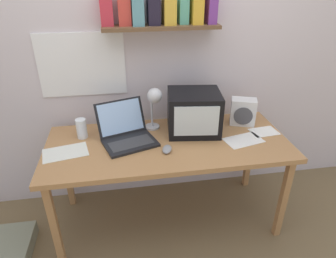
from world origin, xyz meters
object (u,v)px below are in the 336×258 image
corner_desk (168,149)px  loose_paper_near_monitor (243,140)px  loose_paper_near_laptop (264,132)px  juice_glass (82,129)px  open_notebook (65,152)px  crt_monitor (194,112)px  laptop (126,131)px  computer_mouse (167,149)px  space_heater (243,112)px  desk_lamp (154,100)px

corner_desk → loose_paper_near_monitor: bearing=-7.7°
corner_desk → loose_paper_near_laptop: bearing=1.8°
juice_glass → open_notebook: (-0.10, -0.19, -0.06)m
crt_monitor → loose_paper_near_laptop: (0.52, -0.11, -0.15)m
laptop → computer_mouse: bearing=-56.0°
corner_desk → space_heater: size_ratio=7.89×
desk_lamp → juice_glass: size_ratio=2.36×
corner_desk → space_heater: 0.66m
corner_desk → open_notebook: bearing=-177.4°
juice_glass → open_notebook: bearing=-116.9°
crt_monitor → loose_paper_near_monitor: crt_monitor is taller
laptop → juice_glass: 0.32m
loose_paper_near_monitor → open_notebook: bearing=178.1°
corner_desk → laptop: bearing=164.4°
corner_desk → laptop: 0.32m
desk_lamp → laptop: bearing=-171.6°
crt_monitor → loose_paper_near_laptop: bearing=-4.5°
computer_mouse → open_notebook: (-0.66, 0.09, -0.01)m
space_heater → juice_glass: bearing=-159.1°
computer_mouse → open_notebook: computer_mouse is taller
laptop → juice_glass: (-0.31, 0.08, 0.00)m
corner_desk → loose_paper_near_monitor: size_ratio=5.74×
juice_glass → computer_mouse: juice_glass is taller
crt_monitor → corner_desk: bearing=-140.8°
computer_mouse → crt_monitor: bearing=46.8°
corner_desk → laptop: size_ratio=3.87×
corner_desk → loose_paper_near_monitor: loose_paper_near_monitor is taller
open_notebook → computer_mouse: bearing=-7.9°
corner_desk → loose_paper_near_laptop: size_ratio=8.01×
corner_desk → desk_lamp: bearing=111.6°
loose_paper_near_monitor → open_notebook: 1.22m
computer_mouse → laptop: bearing=141.8°
crt_monitor → juice_glass: 0.81m
corner_desk → desk_lamp: 0.36m
crt_monitor → loose_paper_near_laptop: size_ratio=1.94×
corner_desk → juice_glass: size_ratio=11.81×
space_heater → computer_mouse: (-0.64, -0.30, -0.09)m
crt_monitor → space_heater: bearing=14.3°
corner_desk → crt_monitor: (0.21, 0.13, 0.21)m
laptop → juice_glass: bearing=147.5°
desk_lamp → space_heater: 0.70m
space_heater → laptop: bearing=-153.6°
juice_glass → laptop: bearing=-14.7°
crt_monitor → computer_mouse: bearing=-125.8°
corner_desk → computer_mouse: computer_mouse is taller
laptop → desk_lamp: desk_lamp is taller
loose_paper_near_laptop → desk_lamp: bearing=169.1°
juice_glass → loose_paper_near_laptop: juice_glass is taller
computer_mouse → corner_desk: bearing=77.6°
juice_glass → space_heater: 1.21m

